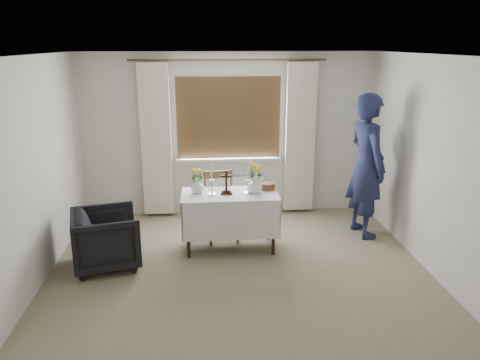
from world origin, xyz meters
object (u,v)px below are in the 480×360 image
altar_table (230,221)px  wooden_chair (221,207)px  person (367,166)px  flower_vase_right (255,185)px  wooden_cross (226,182)px  armchair (106,239)px  flower_vase_left (197,186)px

altar_table → wooden_chair: (-0.10, 0.32, 0.09)m
person → flower_vase_right: bearing=91.2°
altar_table → wooden_cross: wooden_cross is taller
wooden_cross → flower_vase_right: size_ratio=1.50×
armchair → flower_vase_right: 1.95m
armchair → wooden_cross: 1.62m
armchair → wooden_chair: bearing=-77.8°
armchair → flower_vase_left: 1.29m
person → armchair: bearing=91.0°
person → wooden_cross: size_ratio=6.41×
altar_table → flower_vase_left: bearing=170.9°
armchair → person: (3.42, 0.73, 0.64)m
armchair → wooden_cross: size_ratio=2.49×
flower_vase_left → wooden_chair: bearing=38.7°
person → wooden_cross: person is taller
wooden_cross → flower_vase_right: 0.37m
altar_table → flower_vase_left: flower_vase_left is taller
wooden_chair → armchair: size_ratio=1.21×
flower_vase_left → person: bearing=6.9°
person → wooden_cross: bearing=89.3°
armchair → flower_vase_left: flower_vase_left is taller
wooden_chair → flower_vase_left: (-0.31, -0.25, 0.38)m
wooden_chair → flower_vase_right: flower_vase_right is taller
altar_table → person: size_ratio=0.62×
flower_vase_left → flower_vase_right: 0.74m
wooden_cross → flower_vase_left: size_ratio=1.71×
flower_vase_left → flower_vase_right: flower_vase_right is taller
person → wooden_cross: (-1.95, -0.35, -0.08)m
flower_vase_left → flower_vase_right: size_ratio=0.88×
wooden_chair → flower_vase_left: flower_vase_left is taller
wooden_cross → flower_vase_left: bearing=170.8°
armchair → person: bearing=-92.0°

